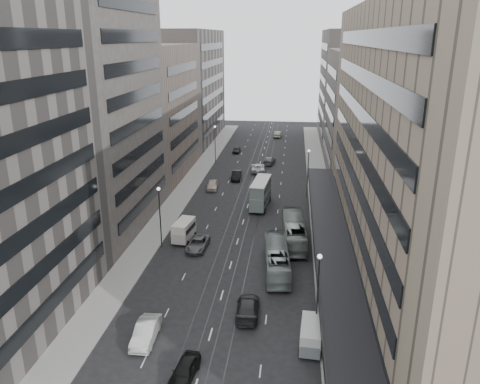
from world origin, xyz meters
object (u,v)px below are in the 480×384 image
at_px(double_decker, 261,193).
at_px(vw_microbus, 311,334).
at_px(bus_near, 277,259).
at_px(sedan_0, 185,370).
at_px(panel_van, 184,230).
at_px(sedan_1, 146,332).
at_px(sedan_2, 198,244).
at_px(bus_far, 294,231).

height_order(double_decker, vw_microbus, double_decker).
height_order(bus_near, sedan_0, bus_near).
bearing_deg(panel_van, bus_near, -22.26).
bearing_deg(panel_van, vw_microbus, -45.21).
bearing_deg(panel_van, sedan_1, -78.95).
bearing_deg(panel_van, sedan_2, -38.09).
bearing_deg(bus_near, bus_far, -108.74).
bearing_deg(bus_far, bus_near, 72.66).
bearing_deg(bus_far, panel_van, 0.16).
xyz_separation_m(bus_far, sedan_0, (-8.60, -27.45, -0.89)).
height_order(panel_van, sedan_2, panel_van).
bearing_deg(vw_microbus, sedan_2, 130.70).
distance_m(panel_van, sedan_0, 27.12).
height_order(vw_microbus, sedan_2, vw_microbus).
xyz_separation_m(vw_microbus, sedan_1, (-14.89, -0.74, -0.45)).
bearing_deg(bus_near, vw_microbus, 99.18).
height_order(double_decker, sedan_0, double_decker).
relative_size(vw_microbus, panel_van, 0.94).
bearing_deg(sedan_2, double_decker, 69.67).
distance_m(sedan_0, sedan_1, 6.43).
bearing_deg(sedan_2, panel_van, 137.08).
height_order(double_decker, sedan_1, double_decker).
xyz_separation_m(sedan_1, sedan_2, (0.82, 19.55, -0.13)).
relative_size(panel_van, sedan_1, 0.91).
height_order(double_decker, panel_van, double_decker).
bearing_deg(bus_far, sedan_0, 68.69).
xyz_separation_m(bus_far, vw_microbus, (1.66, -22.26, -0.34)).
xyz_separation_m(double_decker, panel_van, (-9.35, -14.43, -0.86)).
xyz_separation_m(panel_van, sedan_0, (6.19, -26.39, -0.82)).
bearing_deg(sedan_2, vw_microbus, -51.06).
bearing_deg(bus_far, sedan_1, 56.17).
height_order(bus_far, double_decker, double_decker).
bearing_deg(vw_microbus, double_decker, 105.19).
distance_m(bus_far, sedan_1, 26.54).
relative_size(sedan_0, sedan_2, 0.84).
distance_m(bus_far, sedan_2, 12.91).
relative_size(bus_far, double_decker, 1.40).
bearing_deg(double_decker, sedan_2, -107.44).
xyz_separation_m(panel_van, sedan_2, (2.38, -2.39, -0.84)).
distance_m(bus_near, double_decker, 21.90).
bearing_deg(double_decker, sedan_1, -97.03).
xyz_separation_m(vw_microbus, sedan_0, (-10.26, -5.19, -0.56)).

